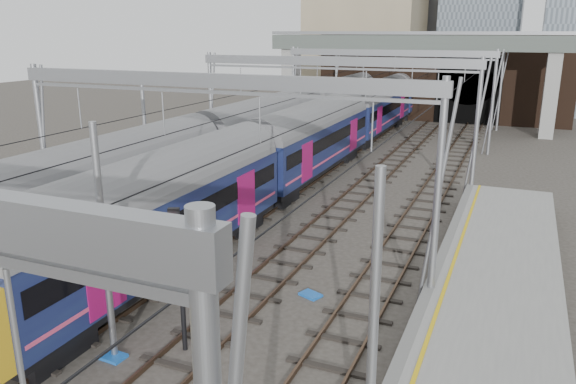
% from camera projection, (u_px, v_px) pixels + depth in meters
% --- Properties ---
extents(tracks, '(14.40, 80.00, 0.22)m').
position_uv_depth(tracks, '(286.00, 223.00, 28.17)').
color(tracks, '#4C3828').
rests_on(tracks, ground).
extents(overhead_line, '(16.80, 80.00, 8.00)m').
position_uv_depth(overhead_line, '(330.00, 80.00, 32.10)').
color(overhead_line, gray).
rests_on(overhead_line, ground).
extents(retaining_wall, '(28.00, 2.75, 9.00)m').
position_uv_depth(retaining_wall, '(434.00, 80.00, 59.18)').
color(retaining_wall, '#301F15').
rests_on(retaining_wall, ground).
extents(overbridge, '(28.00, 3.00, 9.25)m').
position_uv_depth(overbridge, '(412.00, 53.00, 53.63)').
color(overbridge, gray).
rests_on(overbridge, ground).
extents(train_main, '(2.92, 67.57, 4.99)m').
position_uv_depth(train_main, '(349.00, 121.00, 43.64)').
color(train_main, black).
rests_on(train_main, ground).
extents(train_second, '(2.93, 50.83, 5.00)m').
position_uv_depth(train_second, '(265.00, 131.00, 38.97)').
color(train_second, black).
rests_on(train_second, ground).
extents(signal_near_centre, '(0.37, 0.46, 4.55)m').
position_uv_depth(signal_near_centre, '(179.00, 262.00, 16.14)').
color(signal_near_centre, black).
rests_on(signal_near_centre, ground).
extents(equip_cover_a, '(0.80, 0.59, 0.09)m').
position_uv_depth(equip_cover_a, '(113.00, 357.00, 16.54)').
color(equip_cover_a, blue).
rests_on(equip_cover_a, ground).
extents(equip_cover_b, '(1.04, 0.79, 0.11)m').
position_uv_depth(equip_cover_b, '(138.00, 291.00, 20.67)').
color(equip_cover_b, blue).
rests_on(equip_cover_b, ground).
extents(equip_cover_c, '(0.90, 0.78, 0.09)m').
position_uv_depth(equip_cover_c, '(311.00, 295.00, 20.41)').
color(equip_cover_c, blue).
rests_on(equip_cover_c, ground).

